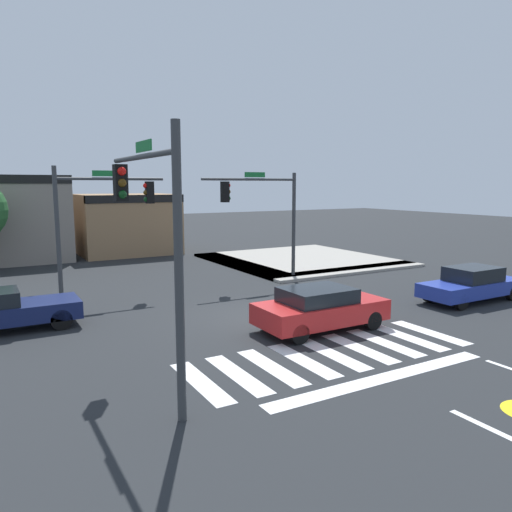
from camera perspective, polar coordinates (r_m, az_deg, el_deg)
The scene contains 10 objects.
ground_plane at distance 17.64m, azimuth -0.38°, elevation -7.11°, with size 120.00×120.00×0.00m, color #232628.
crosswalk_near at distance 14.08m, azimuth 8.86°, elevation -11.25°, with size 8.49×2.88×0.01m.
curb_corner_northeast at distance 29.87m, azimuth 4.89°, elevation -0.58°, with size 10.00×10.60×0.15m.
storefront_row at distance 33.90m, azimuth -21.86°, elevation 3.87°, with size 13.73×5.53×5.27m.
traffic_signal_northwest at distance 21.24m, azimuth -17.76°, elevation 5.29°, with size 4.52×0.32×5.45m.
traffic_signal_southwest at distance 11.01m, azimuth -12.38°, elevation 4.41°, with size 0.32×4.54×5.90m.
traffic_signal_northeast at distance 23.53m, azimuth 0.81°, elevation 5.97°, with size 5.09×0.32×5.29m.
car_red at distance 16.07m, azimuth 7.52°, elevation -6.06°, with size 4.31×1.95×1.40m.
car_navy at distance 17.75m, azimuth -27.51°, elevation -5.65°, with size 4.32×1.72×1.36m.
car_blue at distance 21.65m, azimuth 23.97°, elevation -3.04°, with size 4.68×1.72×1.41m.
Camera 1 is at (-8.37, -14.79, 4.71)m, focal length 34.13 mm.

